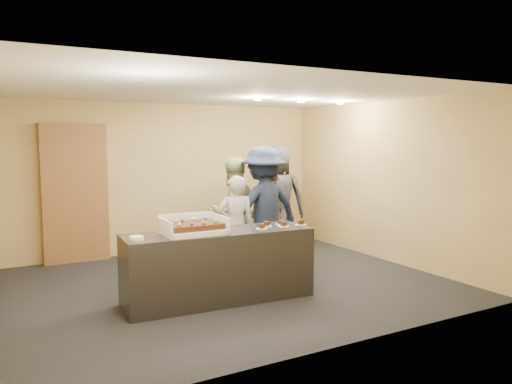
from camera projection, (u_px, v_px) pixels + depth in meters
room at (226, 190)px, 6.97m from camera, size 6.04×6.00×2.70m
serving_counter at (219, 266)px, 6.34m from camera, size 2.44×0.85×0.90m
storage_cabinet at (75, 193)px, 8.30m from camera, size 1.05×0.15×2.32m
cake_box at (193, 229)px, 6.15m from camera, size 0.75×0.52×0.22m
sheet_cake at (194, 226)px, 6.12m from camera, size 0.65×0.45×0.12m
plate_stack at (137, 238)px, 5.74m from camera, size 0.17×0.17×0.04m
slice_a at (262, 227)px, 6.45m from camera, size 0.15×0.15×0.07m
slice_b at (266, 225)px, 6.64m from camera, size 0.15×0.15×0.07m
slice_c at (284, 225)px, 6.64m from camera, size 0.15×0.15×0.07m
slice_d at (281, 223)px, 6.78m from camera, size 0.15×0.15×0.07m
slice_e at (301, 223)px, 6.75m from camera, size 0.15×0.15×0.07m
person_server_grey at (236, 227)px, 7.41m from camera, size 0.64×0.51×1.53m
person_sage_man at (233, 212)px, 8.05m from camera, size 0.93×0.76×1.76m
person_navy_man at (264, 208)px, 7.86m from camera, size 1.30×0.80×1.94m
person_brown_extra at (271, 215)px, 8.32m from camera, size 0.95×0.91×1.59m
person_dark_suit at (278, 199)px, 9.00m from camera, size 1.14×1.00×1.96m
ceiling_spotlights at (301, 101)px, 8.04m from camera, size 1.72×0.12×0.03m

